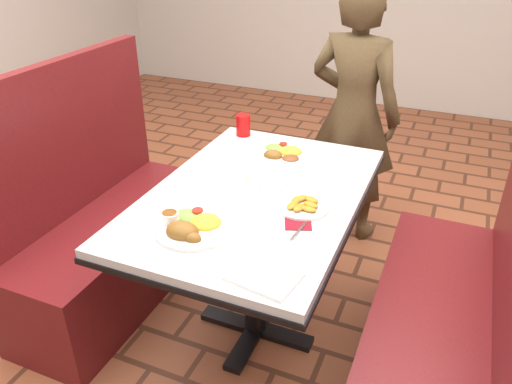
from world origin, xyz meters
TOP-DOWN VIEW (x-y plane):
  - dining_table at (0.00, 0.00)m, footprint 0.81×1.21m
  - booth_bench_left at (-0.80, 0.00)m, footprint 0.47×1.20m
  - booth_bench_right at (0.80, 0.00)m, footprint 0.47×1.20m
  - diner_person at (0.15, 1.05)m, footprint 0.60×0.46m
  - near_dinner_plate at (-0.10, -0.35)m, footprint 0.28×0.28m
  - far_dinner_plate at (-0.02, 0.36)m, footprint 0.26×0.26m
  - plantain_plate at (0.21, -0.05)m, footprint 0.20×0.20m
  - maroon_napkin at (0.23, -0.16)m, footprint 0.12×0.12m
  - spoon_utensil at (0.25, -0.21)m, footprint 0.02×0.13m
  - red_tumbler at (-0.29, 0.52)m, footprint 0.07×0.07m
  - paper_napkin at (0.23, -0.49)m, footprint 0.23×0.19m
  - knife_utensil at (-0.09, -0.33)m, footprint 0.02×0.15m
  - fork_utensil at (-0.11, -0.37)m, footprint 0.09×0.14m
  - lettuce_shreds at (0.04, 0.06)m, footprint 0.28×0.32m

SIDE VIEW (x-z plane):
  - booth_bench_left at x=-0.80m, z-range -0.26..0.92m
  - booth_bench_right at x=0.80m, z-range -0.26..0.92m
  - dining_table at x=0.00m, z-range 0.28..1.03m
  - diner_person at x=0.15m, z-range 0.00..1.48m
  - lettuce_shreds at x=0.04m, z-range 0.75..0.75m
  - maroon_napkin at x=0.23m, z-range 0.75..0.75m
  - spoon_utensil at x=0.25m, z-range 0.75..0.76m
  - paper_napkin at x=0.23m, z-range 0.75..0.76m
  - knife_utensil at x=-0.09m, z-range 0.76..0.76m
  - fork_utensil at x=-0.11m, z-range 0.76..0.76m
  - plantain_plate at x=0.21m, z-range 0.75..0.78m
  - far_dinner_plate at x=-0.02m, z-range 0.74..0.81m
  - near_dinner_plate at x=-0.10m, z-range 0.74..0.82m
  - red_tumbler at x=-0.29m, z-range 0.75..0.86m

